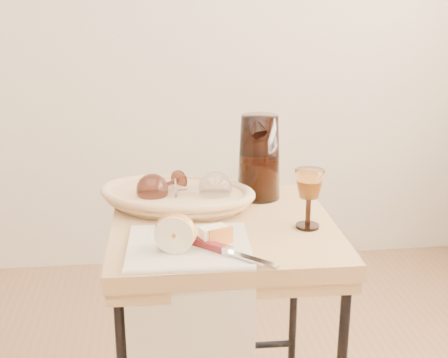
{
  "coord_description": "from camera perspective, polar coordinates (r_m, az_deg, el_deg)",
  "views": [
    {
      "loc": [
        0.24,
        -0.87,
        1.27
      ],
      "look_at": [
        0.4,
        0.49,
        0.83
      ],
      "focal_mm": 48.13,
      "sensor_mm": 36.0,
      "label": 1
    }
  ],
  "objects": [
    {
      "name": "side_table",
      "position": [
        1.67,
        -0.08,
        -15.44
      ],
      "size": [
        0.56,
        0.56,
        0.71
      ],
      "primitive_type": null,
      "rotation": [
        0.0,
        0.0,
        -0.01
      ],
      "color": "#905C32",
      "rests_on": "floor"
    },
    {
      "name": "tea_towel",
      "position": [
        1.37,
        -3.36,
        -6.36
      ],
      "size": [
        0.29,
        0.26,
        0.01
      ],
      "primitive_type": "cube",
      "rotation": [
        0.0,
        0.0,
        -0.04
      ],
      "color": "silver",
      "rests_on": "side_table"
    },
    {
      "name": "bread_basket",
      "position": [
        1.61,
        -4.48,
        -1.8
      ],
      "size": [
        0.43,
        0.36,
        0.05
      ],
      "primitive_type": null,
      "rotation": [
        0.0,
        0.0,
        -0.32
      ],
      "color": "#BB7E43",
      "rests_on": "side_table"
    },
    {
      "name": "goblet_lying_a",
      "position": [
        1.62,
        -5.71,
        -0.6
      ],
      "size": [
        0.16,
        0.16,
        0.09
      ],
      "primitive_type": null,
      "rotation": [
        0.0,
        0.0,
        3.94
      ],
      "color": "brown",
      "rests_on": "bread_basket"
    },
    {
      "name": "goblet_lying_b",
      "position": [
        1.58,
        -2.47,
        -0.89
      ],
      "size": [
        0.14,
        0.09,
        0.09
      ],
      "primitive_type": null,
      "rotation": [
        0.0,
        0.0,
        0.0
      ],
      "color": "white",
      "rests_on": "bread_basket"
    },
    {
      "name": "pitcher",
      "position": [
        1.65,
        3.35,
        2.11
      ],
      "size": [
        0.23,
        0.28,
        0.27
      ],
      "primitive_type": null,
      "rotation": [
        0.0,
        0.0,
        0.31
      ],
      "color": "black",
      "rests_on": "side_table"
    },
    {
      "name": "wine_goblet",
      "position": [
        1.46,
        8.04,
        -1.87
      ],
      "size": [
        0.1,
        0.1,
        0.15
      ],
      "primitive_type": null,
      "rotation": [
        0.0,
        0.0,
        0.41
      ],
      "color": "white",
      "rests_on": "side_table"
    },
    {
      "name": "apple_half",
      "position": [
        1.32,
        -4.61,
        -5.02
      ],
      "size": [
        0.1,
        0.07,
        0.09
      ],
      "primitive_type": "ellipsoid",
      "rotation": [
        0.0,
        0.0,
        -0.22
      ],
      "color": "red",
      "rests_on": "tea_towel"
    },
    {
      "name": "apple_wedge",
      "position": [
        1.36,
        -1.02,
        -5.33
      ],
      "size": [
        0.07,
        0.05,
        0.04
      ],
      "primitive_type": "cube",
      "rotation": [
        0.0,
        0.0,
        0.39
      ],
      "color": "#FFEBB6",
      "rests_on": "tea_towel"
    },
    {
      "name": "table_knife",
      "position": [
        1.31,
        0.64,
        -6.88
      ],
      "size": [
        0.17,
        0.16,
        0.02
      ],
      "primitive_type": null,
      "rotation": [
        0.0,
        0.0,
        -0.75
      ],
      "color": "silver",
      "rests_on": "tea_towel"
    }
  ]
}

